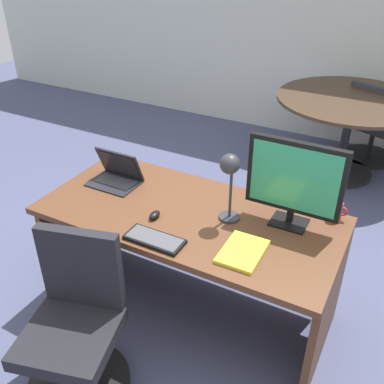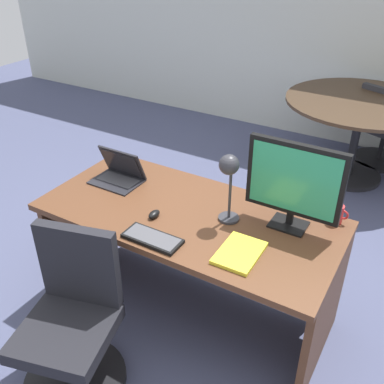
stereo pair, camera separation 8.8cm
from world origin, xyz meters
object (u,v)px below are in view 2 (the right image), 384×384
Objects in this scene: desk_lamp at (229,174)px; meeting_table at (359,120)px; mouse at (154,214)px; keyboard at (152,238)px; coffee_mug at (337,214)px; desk at (193,237)px; office_chair at (73,329)px; laptop at (120,171)px; meeting_chair_far at (382,133)px; book at (239,253)px; monitor at (294,182)px.

desk_lamp is 2.37m from meeting_table.
keyboard is at bearing -57.68° from mouse.
coffee_mug is (0.53, 0.31, -0.25)m from desk_lamp.
mouse is 0.81× the size of coffee_mug.
desk is at bearing 177.20° from desk_lamp.
coffee_mug is at bearing -81.72° from meeting_table.
laptop is at bearing 110.75° from office_chair.
meeting_table is 1.65× the size of meeting_chair_far.
meeting_chair_far is (0.24, 3.00, -0.41)m from book.
coffee_mug reaches higher than desk.
laptop is 0.75× the size of desk_lamp.
keyboard is at bearing -164.20° from book.
desk is 0.53m from book.
monitor reaches higher than book.
mouse is 0.21× the size of desk_lamp.
coffee_mug reaches higher than meeting_table.
keyboard is at bearing -100.66° from meeting_table.
desk is 5.59× the size of laptop.
monitor is 1.83× the size of book.
desk_lamp is 1.46× the size of book.
meeting_chair_far is at bearing 77.63° from keyboard.
book is at bearing -91.20° from meeting_table.
coffee_mug and meeting_chair_far have the same top height.
desk_lamp is 0.46× the size of office_chair.
desk is at bearing -167.06° from monitor.
desk_lamp is (0.23, -0.01, 0.51)m from desk.
monitor is at bearing 40.64° from keyboard.
laptop is 3.01m from meeting_chair_far.
desk is 2.35m from meeting_table.
keyboard is (0.56, -0.43, -0.05)m from laptop.
book is at bearing -122.64° from coffee_mug.
monitor is 0.36m from coffee_mug.
keyboard is 0.36× the size of office_chair.
meeting_chair_far is at bearing 92.56° from coffee_mug.
desk is at bearing -103.37° from meeting_chair_far.
monitor is 0.34m from desk_lamp.
book is 0.20× the size of meeting_table.
keyboard is 0.63m from office_chair.
desk_lamp is at bearing 58.37° from office_chair.
meeting_table is (0.24, 2.32, -0.44)m from desk_lamp.
mouse is 3.08m from meeting_chair_far.
office_chair is (0.33, -0.87, -0.45)m from laptop.
desk is at bearing -5.82° from laptop.
desk_lamp is (0.38, 0.18, 0.29)m from mouse.
office_chair is at bearing -132.86° from coffee_mug.
meeting_chair_far reaches higher than desk.
desk_lamp is 1.16m from office_chair.
coffee_mug is at bearing 39.95° from keyboard.
meeting_table is at bearing 64.71° from laptop.
mouse is (-0.15, -0.19, 0.22)m from desk.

